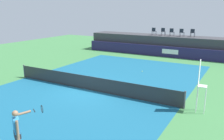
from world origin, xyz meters
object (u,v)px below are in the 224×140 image
object	(u,v)px
spectator_chair_left	(163,31)
umpire_chair	(200,83)
spectator_chair_right	(182,32)
spectator_chair_far_right	(193,32)
net_post_near	(24,71)
spectator_chair_center	(172,32)
net_post_far	(185,100)
tennis_ball	(142,71)
tennis_player	(18,131)
spectator_chair_far_left	(154,31)

from	to	relation	value
spectator_chair_left	umpire_chair	world-z (taller)	spectator_chair_left
spectator_chair_right	spectator_chair_far_right	xyz separation A→B (m)	(1.12, 0.30, 0.00)
spectator_chair_far_right	net_post_near	bearing A→B (deg)	-121.92
spectator_chair_center	umpire_chair	bearing A→B (deg)	-68.71
spectator_chair_far_right	net_post_far	world-z (taller)	spectator_chair_far_right
spectator_chair_center	tennis_ball	world-z (taller)	spectator_chair_center
spectator_chair_left	tennis_player	world-z (taller)	spectator_chair_left
spectator_chair_center	tennis_player	bearing A→B (deg)	-87.76
spectator_chair_left	net_post_far	size ratio (longest dim) A/B	0.89
spectator_chair_left	tennis_ball	bearing A→B (deg)	-82.52
spectator_chair_far_left	tennis_player	bearing A→B (deg)	-82.28
spectator_chair_left	umpire_chair	size ratio (longest dim) A/B	0.32
net_post_near	spectator_chair_far_right	bearing A→B (deg)	58.08
net_post_far	tennis_ball	world-z (taller)	net_post_far
umpire_chair	spectator_chair_right	bearing A→B (deg)	107.44
spectator_chair_far_left	spectator_chair_left	world-z (taller)	same
net_post_far	spectator_chair_far_left	bearing A→B (deg)	115.89
net_post_near	spectator_chair_left	bearing A→B (deg)	67.69
spectator_chair_far_left	net_post_far	bearing A→B (deg)	-64.11
spectator_chair_left	spectator_chair_right	bearing A→B (deg)	-4.04
spectator_chair_far_right	spectator_chair_left	bearing A→B (deg)	-177.46
spectator_chair_left	tennis_player	size ratio (longest dim) A/B	0.50
net_post_near	net_post_far	xyz separation A→B (m)	(12.40, 0.00, 0.00)
spectator_chair_far_left	spectator_chair_left	bearing A→B (deg)	11.46
spectator_chair_left	net_post_near	distance (m)	16.52
spectator_chair_far_left	net_post_near	distance (m)	15.95
spectator_chair_far_right	tennis_player	world-z (taller)	spectator_chair_far_right
spectator_chair_center	net_post_far	bearing A→B (deg)	-71.12
spectator_chair_far_right	net_post_far	size ratio (longest dim) A/B	0.89
spectator_chair_left	tennis_ball	world-z (taller)	spectator_chair_left
spectator_chair_right	umpire_chair	world-z (taller)	spectator_chair_right
tennis_ball	umpire_chair	bearing A→B (deg)	-47.14
spectator_chair_far_left	tennis_ball	distance (m)	9.44
spectator_chair_far_left	spectator_chair_left	xyz separation A→B (m)	(1.06, 0.22, 0.00)
spectator_chair_far_left	tennis_ball	xyz separation A→B (m)	(2.24, -8.78, -2.66)
net_post_near	spectator_chair_right	bearing A→B (deg)	60.73
spectator_chair_left	spectator_chair_center	world-z (taller)	same
tennis_player	spectator_chair_far_left	bearing A→B (deg)	97.72
spectator_chair_center	spectator_chair_far_right	size ratio (longest dim) A/B	1.00
spectator_chair_left	tennis_ball	size ratio (longest dim) A/B	13.06
spectator_chair_far_left	spectator_chair_far_right	bearing A→B (deg)	4.73
tennis_ball	net_post_far	bearing A→B (deg)	-50.89
tennis_ball	spectator_chair_far_right	bearing A→B (deg)	76.87
spectator_chair_right	net_post_near	bearing A→B (deg)	-119.27
spectator_chair_right	net_post_far	size ratio (longest dim) A/B	0.89
spectator_chair_far_left	net_post_near	size ratio (longest dim) A/B	0.89
tennis_player	tennis_ball	size ratio (longest dim) A/B	26.03
spectator_chair_left	tennis_ball	xyz separation A→B (m)	(1.18, -8.99, -2.66)
spectator_chair_center	net_post_near	distance (m)	16.77
tennis_player	tennis_ball	bearing A→B (deg)	93.26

